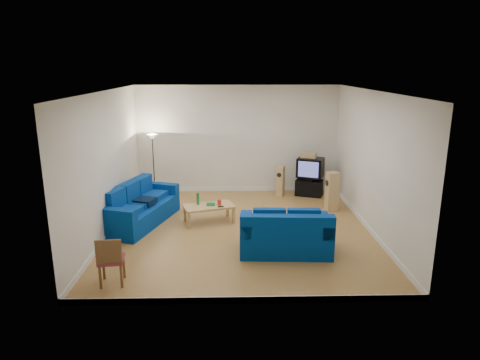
{
  "coord_description": "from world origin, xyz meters",
  "views": [
    {
      "loc": [
        -0.23,
        -9.42,
        3.72
      ],
      "look_at": [
        0.0,
        0.4,
        1.1
      ],
      "focal_mm": 32.0,
      "sensor_mm": 36.0,
      "label": 1
    }
  ],
  "objects_px": {
    "sofa_loveseat": "(285,236)",
    "television": "(310,167)",
    "tv_stand": "(309,188)",
    "sofa_three_seat": "(137,209)",
    "coffee_table": "(209,208)"
  },
  "relations": [
    {
      "from": "sofa_three_seat",
      "to": "tv_stand",
      "type": "bearing_deg",
      "value": 132.91
    },
    {
      "from": "tv_stand",
      "to": "television",
      "type": "distance_m",
      "value": 0.62
    },
    {
      "from": "sofa_loveseat",
      "to": "coffee_table",
      "type": "relative_size",
      "value": 1.43
    },
    {
      "from": "sofa_three_seat",
      "to": "coffee_table",
      "type": "xyz_separation_m",
      "value": [
        1.76,
        -0.01,
        0.03
      ]
    },
    {
      "from": "tv_stand",
      "to": "television",
      "type": "xyz_separation_m",
      "value": [
        0.01,
        0.01,
        0.62
      ]
    },
    {
      "from": "sofa_three_seat",
      "to": "tv_stand",
      "type": "height_order",
      "value": "sofa_three_seat"
    },
    {
      "from": "sofa_three_seat",
      "to": "television",
      "type": "bearing_deg",
      "value": 132.89
    },
    {
      "from": "coffee_table",
      "to": "television",
      "type": "distance_m",
      "value": 3.66
    },
    {
      "from": "television",
      "to": "sofa_loveseat",
      "type": "bearing_deg",
      "value": -83.77
    },
    {
      "from": "coffee_table",
      "to": "tv_stand",
      "type": "height_order",
      "value": "tv_stand"
    },
    {
      "from": "sofa_loveseat",
      "to": "tv_stand",
      "type": "distance_m",
      "value": 4.18
    },
    {
      "from": "sofa_three_seat",
      "to": "sofa_loveseat",
      "type": "relative_size",
      "value": 1.39
    },
    {
      "from": "sofa_loveseat",
      "to": "tv_stand",
      "type": "xyz_separation_m",
      "value": [
        1.21,
        4.0,
        -0.11
      ]
    },
    {
      "from": "sofa_three_seat",
      "to": "television",
      "type": "relative_size",
      "value": 2.98
    },
    {
      "from": "sofa_loveseat",
      "to": "television",
      "type": "distance_m",
      "value": 4.22
    }
  ]
}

